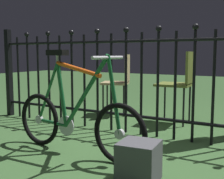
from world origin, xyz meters
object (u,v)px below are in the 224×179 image
(display_crate, at_px, (139,162))
(chair_olive, at_px, (181,79))
(chair_tan, at_px, (120,78))
(bicycle, at_px, (75,118))

(display_crate, bearing_deg, chair_olive, 99.46)
(chair_tan, xyz_separation_m, chair_olive, (0.93, -0.11, 0.03))
(chair_tan, distance_m, chair_olive, 0.93)
(bicycle, xyz_separation_m, chair_tan, (-0.50, 1.72, 0.21))
(bicycle, height_order, chair_tan, bicycle)
(chair_tan, distance_m, display_crate, 2.35)
(chair_tan, relative_size, display_crate, 3.11)
(display_crate, bearing_deg, bicycle, 161.70)
(bicycle, xyz_separation_m, display_crate, (0.73, -0.24, -0.18))
(bicycle, relative_size, display_crate, 5.10)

